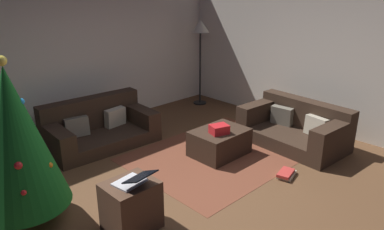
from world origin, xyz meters
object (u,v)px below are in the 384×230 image
(couch_left, at_px, (98,128))
(ottoman, at_px, (219,142))
(gift_box, at_px, (219,129))
(side_table, at_px, (131,206))
(corner_lamp, at_px, (200,33))
(couch_right, at_px, (296,128))
(christmas_tree, at_px, (15,139))
(tv_remote, at_px, (223,132))
(book_stack, at_px, (286,174))
(laptop, at_px, (133,180))

(couch_left, height_order, ottoman, couch_left)
(gift_box, bearing_deg, side_table, -165.67)
(couch_left, relative_size, corner_lamp, 0.98)
(couch_right, height_order, christmas_tree, christmas_tree)
(couch_left, xyz_separation_m, couch_right, (2.29, -2.21, 0.00))
(tv_remote, bearing_deg, couch_right, -12.04)
(book_stack, xyz_separation_m, corner_lamp, (1.43, 3.06, 1.46))
(couch_left, bearing_deg, side_table, 70.79)
(ottoman, relative_size, tv_remote, 5.11)
(ottoman, height_order, tv_remote, tv_remote)
(couch_left, relative_size, tv_remote, 10.78)
(christmas_tree, distance_m, side_table, 1.34)
(christmas_tree, bearing_deg, ottoman, -6.33)
(tv_remote, xyz_separation_m, side_table, (-1.97, -0.47, -0.13))
(couch_left, height_order, laptop, laptop)
(ottoman, relative_size, side_table, 1.51)
(ottoman, bearing_deg, christmas_tree, 173.67)
(laptop, bearing_deg, christmas_tree, 129.29)
(side_table, bearing_deg, couch_right, -0.27)
(tv_remote, height_order, book_stack, tv_remote)
(couch_left, xyz_separation_m, laptop, (-0.89, -2.25, 0.33))
(couch_right, distance_m, corner_lamp, 2.86)
(couch_left, height_order, christmas_tree, christmas_tree)
(tv_remote, bearing_deg, laptop, -154.95)
(corner_lamp, bearing_deg, book_stack, -115.09)
(couch_left, relative_size, gift_box, 6.78)
(laptop, height_order, corner_lamp, corner_lamp)
(couch_right, relative_size, corner_lamp, 0.95)
(laptop, relative_size, corner_lamp, 0.24)
(couch_right, distance_m, tv_remote, 1.32)
(christmas_tree, bearing_deg, couch_left, 39.06)
(ottoman, xyz_separation_m, corner_lamp, (1.57, 1.98, 1.30))
(ottoman, distance_m, gift_box, 0.29)
(christmas_tree, relative_size, corner_lamp, 1.04)
(christmas_tree, relative_size, side_table, 3.36)
(side_table, bearing_deg, corner_lamp, 35.43)
(couch_left, height_order, gift_box, couch_left)
(ottoman, bearing_deg, couch_right, -25.61)
(christmas_tree, height_order, book_stack, christmas_tree)
(laptop, bearing_deg, book_stack, -12.43)
(gift_box, bearing_deg, couch_left, 120.19)
(christmas_tree, relative_size, laptop, 4.25)
(book_stack, bearing_deg, gift_box, 103.12)
(laptop, relative_size, book_stack, 1.19)
(christmas_tree, height_order, side_table, christmas_tree)
(christmas_tree, xyz_separation_m, corner_lamp, (4.31, 1.67, 0.52))
(couch_right, bearing_deg, ottoman, 67.99)
(couch_right, relative_size, christmas_tree, 0.91)
(couch_left, distance_m, ottoman, 1.97)
(couch_left, distance_m, tv_remote, 2.03)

